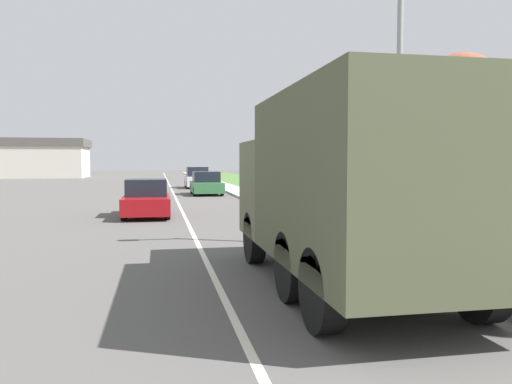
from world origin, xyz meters
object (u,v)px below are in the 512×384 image
at_px(car_third_ahead, 197,179).
at_px(lamp_post, 391,81).
at_px(military_truck, 348,185).
at_px(pickup_truck, 421,202).
at_px(car_second_ahead, 206,184).
at_px(car_nearest_ahead, 146,199).

distance_m(car_third_ahead, lamp_post, 29.85).
height_order(military_truck, pickup_truck, military_truck).
relative_size(car_second_ahead, pickup_truck, 0.75).
bearing_deg(lamp_post, car_second_ahead, 96.70).
bearing_deg(lamp_post, pickup_truck, 48.72).
distance_m(military_truck, car_second_ahead, 24.61).
distance_m(military_truck, car_nearest_ahead, 12.63).
bearing_deg(pickup_truck, lamp_post, -131.28).
relative_size(car_second_ahead, car_third_ahead, 0.97).
distance_m(military_truck, car_third_ahead, 33.16).
distance_m(car_second_ahead, pickup_truck, 18.95).
xyz_separation_m(car_third_ahead, lamp_post, (2.40, -29.57, 3.28)).
xyz_separation_m(car_nearest_ahead, car_second_ahead, (3.50, 12.51, 0.02)).
distance_m(car_second_ahead, car_third_ahead, 8.55).
relative_size(car_nearest_ahead, car_third_ahead, 0.93).
bearing_deg(car_third_ahead, car_nearest_ahead, -99.62).
bearing_deg(military_truck, lamp_post, 55.37).
height_order(car_nearest_ahead, pickup_truck, pickup_truck).
xyz_separation_m(pickup_truck, lamp_post, (-2.37, -2.70, 3.15)).
height_order(car_nearest_ahead, car_second_ahead, car_second_ahead).
distance_m(car_third_ahead, pickup_truck, 27.29).
bearing_deg(car_nearest_ahead, car_second_ahead, 74.35).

